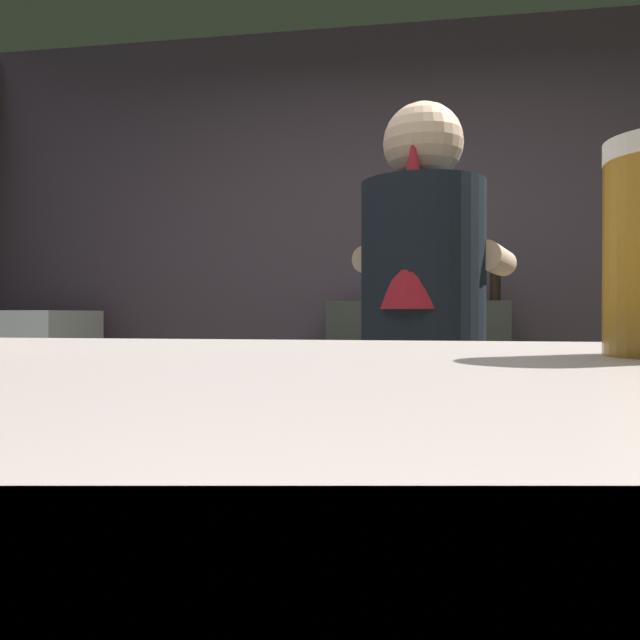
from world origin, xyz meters
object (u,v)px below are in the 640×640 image
at_px(mixing_bowl, 303,351).
at_px(chefs_knife, 509,362).
at_px(mini_fridge, 31,409).
at_px(bottle_vinegar, 495,282).
at_px(bartender, 422,356).
at_px(bottle_soy, 432,285).

relative_size(mixing_bowl, chefs_knife, 0.77).
distance_m(mini_fridge, bottle_vinegar, 2.61).
height_order(mini_fridge, bartender, bartender).
height_order(bartender, mixing_bowl, bartender).
bearing_deg(mixing_bowl, bottle_vinegar, 52.61).
xyz_separation_m(mini_fridge, bottle_soy, (2.18, 0.10, 0.67)).
xyz_separation_m(chefs_knife, bottle_vinegar, (0.09, 1.23, 0.33)).
bearing_deg(chefs_knife, bottle_soy, 111.55).
bearing_deg(mixing_bowl, mini_fridge, 153.41).
distance_m(mini_fridge, chefs_knife, 2.65).
bearing_deg(mixing_bowl, bottle_soy, 62.88).
bearing_deg(bottle_vinegar, mini_fridge, -175.03).
bearing_deg(bartender, bottle_vinegar, 2.04).
xyz_separation_m(mini_fridge, chefs_knife, (2.42, -1.01, 0.37)).
relative_size(chefs_knife, bottle_vinegar, 0.91).
relative_size(mixing_bowl, bottle_vinegar, 0.70).
bearing_deg(mini_fridge, bartender, -33.50).
bearing_deg(mini_fridge, mixing_bowl, -26.59).
bearing_deg(bottle_soy, chefs_knife, -77.95).
xyz_separation_m(mixing_bowl, chefs_knife, (0.73, -0.16, -0.02)).
bearing_deg(mini_fridge, bottle_soy, 2.74).
bearing_deg(mixing_bowl, chefs_knife, -12.54).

